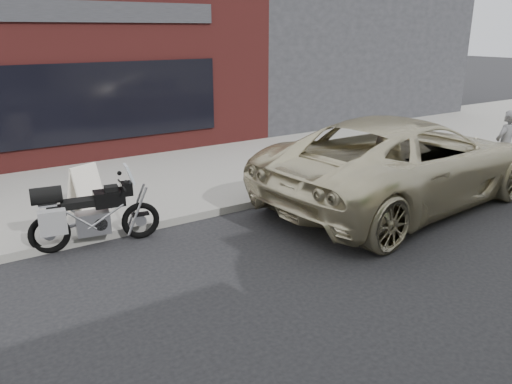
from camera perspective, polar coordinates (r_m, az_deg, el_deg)
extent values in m
plane|color=black|center=(6.70, 9.99, -13.61)|extent=(120.00, 120.00, 0.00)
cube|color=gray|center=(12.26, -12.73, 1.48)|extent=(44.00, 6.00, 0.15)
cube|color=black|center=(13.32, -24.48, 8.79)|extent=(10.00, 0.08, 2.00)
cube|color=#29292E|center=(13.20, -25.77, 18.21)|extent=(10.00, 0.08, 0.50)
cube|color=#29292E|center=(22.87, 4.82, 16.82)|extent=(10.00, 10.00, 6.00)
torus|color=black|center=(8.77, -22.53, -4.49)|extent=(0.67, 0.21, 0.66)
torus|color=black|center=(8.90, -13.04, -3.20)|extent=(0.67, 0.21, 0.66)
cube|color=#B7B7BC|center=(8.77, -18.12, -3.36)|extent=(0.58, 0.37, 0.37)
cube|color=black|center=(8.67, -16.44, -0.67)|extent=(0.53, 0.39, 0.26)
cube|color=black|center=(8.63, -19.65, -1.21)|extent=(0.58, 0.36, 0.12)
cube|color=black|center=(8.65, -21.86, -2.00)|extent=(0.33, 0.26, 0.14)
cube|color=black|center=(8.67, -14.59, 0.39)|extent=(0.21, 0.26, 0.22)
cube|color=silver|center=(8.62, -14.27, 2.01)|extent=(0.18, 0.31, 0.33)
cylinder|color=black|center=(8.64, -15.08, 0.77)|extent=(0.13, 0.69, 0.03)
cube|color=#B7B7BC|center=(8.60, -22.75, -1.24)|extent=(0.32, 0.33, 0.03)
cube|color=gray|center=(8.44, -22.21, -3.25)|extent=(0.44, 0.24, 0.39)
cylinder|color=black|center=(8.56, -22.86, -0.37)|extent=(0.51, 0.34, 0.28)
cylinder|color=#B7B7BC|center=(8.92, -20.71, -3.76)|extent=(0.55, 0.16, 0.19)
imported|color=beige|center=(10.72, 16.49, 3.44)|extent=(6.81, 3.62, 1.82)
imported|color=slate|center=(13.40, 26.55, 4.80)|extent=(0.62, 0.41, 1.69)
cube|color=white|center=(9.93, -18.53, 0.26)|extent=(0.63, 0.48, 0.91)
cube|color=white|center=(10.11, -19.37, 0.49)|extent=(0.63, 0.48, 0.91)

